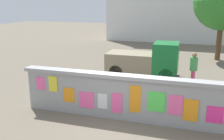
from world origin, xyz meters
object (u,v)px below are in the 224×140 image
at_px(motorcycle, 104,84).
at_px(bicycle_near, 209,106).
at_px(bicycle_far, 172,89).
at_px(tree_roadside, 223,2).
at_px(person_walking, 194,66).
at_px(auto_rickshaw_truck, 146,60).

distance_m(motorcycle, bicycle_near, 4.22).
relative_size(bicycle_near, bicycle_far, 1.00).
height_order(motorcycle, bicycle_far, bicycle_far).
relative_size(bicycle_far, tree_roadside, 0.30).
distance_m(bicycle_far, person_walking, 1.88).
distance_m(auto_rickshaw_truck, tree_roadside, 7.39).
distance_m(auto_rickshaw_truck, person_walking, 2.53).
relative_size(bicycle_far, person_walking, 1.04).
bearing_deg(bicycle_far, motorcycle, -169.29).
relative_size(motorcycle, person_walking, 1.16).
height_order(auto_rickshaw_truck, motorcycle, auto_rickshaw_truck).
xyz_separation_m(motorcycle, bicycle_far, (2.75, 0.52, -0.10)).
distance_m(person_walking, tree_roadside, 7.31).
xyz_separation_m(person_walking, tree_roadside, (1.53, 6.57, 2.82)).
bearing_deg(auto_rickshaw_truck, bicycle_near, -54.19).
bearing_deg(auto_rickshaw_truck, tree_roadside, 55.33).
height_order(auto_rickshaw_truck, bicycle_near, auto_rickshaw_truck).
bearing_deg(motorcycle, person_walking, 31.03).
relative_size(auto_rickshaw_truck, tree_roadside, 0.64).
xyz_separation_m(bicycle_near, tree_roadside, (0.95, 9.64, 3.44)).
bearing_deg(tree_roadside, motorcycle, -120.21).
xyz_separation_m(bicycle_far, person_walking, (0.77, 1.60, 0.62)).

